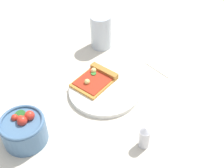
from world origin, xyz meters
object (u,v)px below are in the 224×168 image
at_px(plate, 105,90).
at_px(pepper_shaker, 145,137).
at_px(pizza_slice_main, 96,79).
at_px(salad_bowl, 24,130).
at_px(paper_napkin, 171,60).
at_px(soda_glass, 101,33).

bearing_deg(plate, pepper_shaker, 154.91).
bearing_deg(pizza_slice_main, salad_bowl, 87.56).
distance_m(paper_napkin, pepper_shaker, 0.37).
bearing_deg(paper_napkin, pepper_shaker, 107.61).
distance_m(salad_bowl, soda_glass, 0.46).
height_order(salad_bowl, paper_napkin, salad_bowl).
relative_size(pizza_slice_main, pepper_shaker, 1.80).
xyz_separation_m(pizza_slice_main, soda_glass, (0.11, -0.17, 0.04)).
relative_size(soda_glass, pepper_shaker, 1.80).
distance_m(pizza_slice_main, pepper_shaker, 0.27).
xyz_separation_m(plate, pizza_slice_main, (0.05, -0.01, 0.01)).
xyz_separation_m(salad_bowl, soda_glass, (0.10, -0.45, 0.02)).
bearing_deg(pizza_slice_main, soda_glass, -56.22).
height_order(soda_glass, paper_napkin, soda_glass).
relative_size(paper_napkin, pepper_shaker, 2.21).
distance_m(plate, pizza_slice_main, 0.05).
height_order(pizza_slice_main, pepper_shaker, pepper_shaker).
bearing_deg(soda_glass, paper_napkin, -163.27).
distance_m(salad_bowl, paper_napkin, 0.55).
height_order(pizza_slice_main, salad_bowl, salad_bowl).
height_order(pizza_slice_main, paper_napkin, pizza_slice_main).
relative_size(plate, pizza_slice_main, 1.79).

